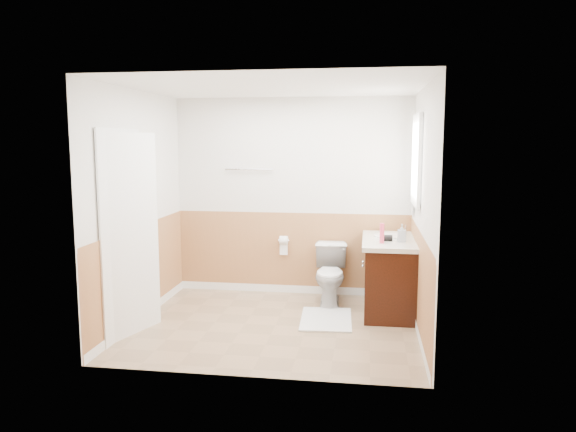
% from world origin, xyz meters
% --- Properties ---
extents(floor, '(3.00, 3.00, 0.00)m').
position_xyz_m(floor, '(0.00, 0.00, 0.00)').
color(floor, '#8C7051').
rests_on(floor, ground).
extents(ceiling, '(3.00, 3.00, 0.00)m').
position_xyz_m(ceiling, '(0.00, 0.00, 2.50)').
color(ceiling, white).
rests_on(ceiling, floor).
extents(wall_back, '(3.00, 0.00, 3.00)m').
position_xyz_m(wall_back, '(0.00, 1.30, 1.25)').
color(wall_back, silver).
rests_on(wall_back, floor).
extents(wall_front, '(3.00, 0.00, 3.00)m').
position_xyz_m(wall_front, '(0.00, -1.30, 1.25)').
color(wall_front, silver).
rests_on(wall_front, floor).
extents(wall_left, '(0.00, 3.00, 3.00)m').
position_xyz_m(wall_left, '(-1.50, 0.00, 1.25)').
color(wall_left, silver).
rests_on(wall_left, floor).
extents(wall_right, '(0.00, 3.00, 3.00)m').
position_xyz_m(wall_right, '(1.50, 0.00, 1.25)').
color(wall_right, silver).
rests_on(wall_right, floor).
extents(wainscot_back, '(3.00, 0.00, 3.00)m').
position_xyz_m(wainscot_back, '(0.00, 1.29, 0.50)').
color(wainscot_back, '#B67A49').
rests_on(wainscot_back, floor).
extents(wainscot_front, '(3.00, 0.00, 3.00)m').
position_xyz_m(wainscot_front, '(0.00, -1.29, 0.50)').
color(wainscot_front, '#B67A49').
rests_on(wainscot_front, floor).
extents(wainscot_left, '(0.00, 2.60, 2.60)m').
position_xyz_m(wainscot_left, '(-1.49, 0.00, 0.50)').
color(wainscot_left, '#B67A49').
rests_on(wainscot_left, floor).
extents(wainscot_right, '(0.00, 2.60, 2.60)m').
position_xyz_m(wainscot_right, '(1.49, 0.00, 0.50)').
color(wainscot_right, '#B67A49').
rests_on(wainscot_right, floor).
extents(toilet, '(0.43, 0.71, 0.71)m').
position_xyz_m(toilet, '(0.53, 0.90, 0.35)').
color(toilet, silver).
rests_on(toilet, floor).
extents(bath_mat, '(0.59, 0.83, 0.02)m').
position_xyz_m(bath_mat, '(0.53, 0.25, 0.01)').
color(bath_mat, silver).
rests_on(bath_mat, floor).
extents(vanity_cabinet, '(0.55, 1.10, 0.80)m').
position_xyz_m(vanity_cabinet, '(1.21, 0.67, 0.40)').
color(vanity_cabinet, black).
rests_on(vanity_cabinet, floor).
extents(vanity_knob_left, '(0.03, 0.03, 0.03)m').
position_xyz_m(vanity_knob_left, '(0.91, 0.57, 0.55)').
color(vanity_knob_left, silver).
rests_on(vanity_knob_left, vanity_cabinet).
extents(vanity_knob_right, '(0.03, 0.03, 0.03)m').
position_xyz_m(vanity_knob_right, '(0.91, 0.77, 0.55)').
color(vanity_knob_right, silver).
rests_on(vanity_knob_right, vanity_cabinet).
extents(countertop, '(0.60, 1.15, 0.05)m').
position_xyz_m(countertop, '(1.20, 0.67, 0.83)').
color(countertop, silver).
rests_on(countertop, vanity_cabinet).
extents(sink_basin, '(0.36, 0.36, 0.02)m').
position_xyz_m(sink_basin, '(1.21, 0.82, 0.86)').
color(sink_basin, white).
rests_on(sink_basin, countertop).
extents(faucet, '(0.02, 0.02, 0.14)m').
position_xyz_m(faucet, '(1.39, 0.82, 0.92)').
color(faucet, silver).
rests_on(faucet, countertop).
extents(lotion_bottle, '(0.05, 0.05, 0.22)m').
position_xyz_m(lotion_bottle, '(1.11, 0.40, 0.96)').
color(lotion_bottle, '#E23A5C').
rests_on(lotion_bottle, countertop).
extents(soap_dispenser, '(0.09, 0.09, 0.20)m').
position_xyz_m(soap_dispenser, '(1.33, 0.52, 0.95)').
color(soap_dispenser, '#9AA3AE').
rests_on(soap_dispenser, countertop).
extents(hair_dryer_body, '(0.14, 0.07, 0.07)m').
position_xyz_m(hair_dryer_body, '(1.16, 0.54, 0.89)').
color(hair_dryer_body, black).
rests_on(hair_dryer_body, countertop).
extents(hair_dryer_handle, '(0.03, 0.03, 0.07)m').
position_xyz_m(hair_dryer_handle, '(1.13, 0.55, 0.86)').
color(hair_dryer_handle, black).
rests_on(hair_dryer_handle, countertop).
extents(mirror_panel, '(0.02, 0.35, 0.90)m').
position_xyz_m(mirror_panel, '(1.48, 1.10, 1.55)').
color(mirror_panel, silver).
rests_on(mirror_panel, wall_right).
extents(window_frame, '(0.04, 0.80, 1.00)m').
position_xyz_m(window_frame, '(1.47, 0.59, 1.75)').
color(window_frame, white).
rests_on(window_frame, wall_right).
extents(window_glass, '(0.01, 0.70, 0.90)m').
position_xyz_m(window_glass, '(1.49, 0.59, 1.75)').
color(window_glass, white).
rests_on(window_glass, wall_right).
extents(door, '(0.29, 0.78, 2.04)m').
position_xyz_m(door, '(-1.40, -0.45, 1.02)').
color(door, white).
rests_on(door, wall_left).
extents(door_frame, '(0.02, 0.92, 2.10)m').
position_xyz_m(door_frame, '(-1.48, -0.45, 1.03)').
color(door_frame, white).
rests_on(door_frame, wall_left).
extents(door_knob, '(0.06, 0.06, 0.06)m').
position_xyz_m(door_knob, '(-1.34, -0.12, 0.95)').
color(door_knob, silver).
rests_on(door_knob, door).
extents(towel_bar, '(0.62, 0.02, 0.02)m').
position_xyz_m(towel_bar, '(-0.55, 1.25, 1.60)').
color(towel_bar, silver).
rests_on(towel_bar, wall_back).
extents(tp_holder_bar, '(0.14, 0.02, 0.02)m').
position_xyz_m(tp_holder_bar, '(-0.10, 1.23, 0.70)').
color(tp_holder_bar, silver).
rests_on(tp_holder_bar, wall_back).
extents(tp_roll, '(0.10, 0.11, 0.11)m').
position_xyz_m(tp_roll, '(-0.10, 1.23, 0.70)').
color(tp_roll, white).
rests_on(tp_roll, tp_holder_bar).
extents(tp_sheet, '(0.10, 0.01, 0.16)m').
position_xyz_m(tp_sheet, '(-0.10, 1.23, 0.59)').
color(tp_sheet, white).
rests_on(tp_sheet, tp_roll).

